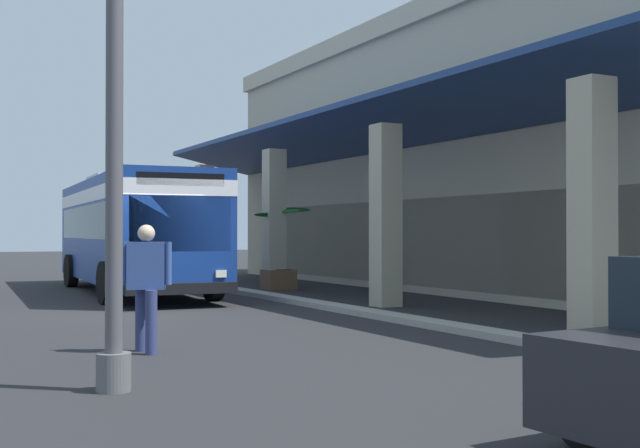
{
  "coord_description": "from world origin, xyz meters",
  "views": [
    {
      "loc": [
        17.23,
        -4.65,
        1.64
      ],
      "look_at": [
        -0.77,
        4.6,
        1.88
      ],
      "focal_mm": 45.74,
      "sensor_mm": 36.0,
      "label": 1
    }
  ],
  "objects_px": {
    "transit_bus": "(132,226)",
    "pedestrian": "(146,280)",
    "potted_palm": "(279,269)",
    "lot_light_pole": "(115,36)"
  },
  "relations": [
    {
      "from": "pedestrian",
      "to": "potted_palm",
      "type": "bearing_deg",
      "value": 147.49
    },
    {
      "from": "potted_palm",
      "to": "lot_light_pole",
      "type": "xyz_separation_m",
      "value": [
        13.27,
        -7.87,
        3.1
      ]
    },
    {
      "from": "potted_palm",
      "to": "transit_bus",
      "type": "bearing_deg",
      "value": -101.49
    },
    {
      "from": "transit_bus",
      "to": "potted_palm",
      "type": "relative_size",
      "value": 4.66
    },
    {
      "from": "pedestrian",
      "to": "lot_light_pole",
      "type": "bearing_deg",
      "value": -22.02
    },
    {
      "from": "pedestrian",
      "to": "lot_light_pole",
      "type": "relative_size",
      "value": 0.26
    },
    {
      "from": "transit_bus",
      "to": "potted_palm",
      "type": "height_order",
      "value": "transit_bus"
    },
    {
      "from": "transit_bus",
      "to": "lot_light_pole",
      "type": "relative_size",
      "value": 1.65
    },
    {
      "from": "transit_bus",
      "to": "pedestrian",
      "type": "distance_m",
      "value": 11.92
    },
    {
      "from": "transit_bus",
      "to": "potted_palm",
      "type": "bearing_deg",
      "value": 78.51
    }
  ]
}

